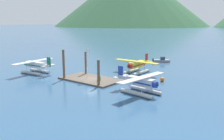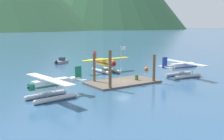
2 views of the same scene
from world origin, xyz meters
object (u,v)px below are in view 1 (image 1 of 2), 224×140
at_px(seaplane_yellow_bow_right, 137,66).
at_px(boat_grey_open_north, 162,60).
at_px(flagpole, 87,60).
at_px(fuel_drum, 99,79).
at_px(seaplane_white_port_aft, 35,66).
at_px(seaplane_silver_stbd_aft, 141,84).
at_px(mooring_buoy, 162,79).

bearing_deg(seaplane_yellow_bow_right, boat_grey_open_north, 97.36).
xyz_separation_m(flagpole, fuel_drum, (3.01, -0.12, -3.21)).
relative_size(flagpole, seaplane_white_port_aft, 0.56).
distance_m(fuel_drum, seaplane_yellow_bow_right, 11.21).
bearing_deg(seaplane_yellow_bow_right, seaplane_silver_stbd_aft, -55.53).
height_order(seaplane_white_port_aft, seaplane_silver_stbd_aft, same).
bearing_deg(flagpole, seaplane_white_port_aft, -168.77).
bearing_deg(boat_grey_open_north, mooring_buoy, -63.41).
distance_m(flagpole, seaplane_yellow_bow_right, 11.98).
distance_m(flagpole, seaplane_white_port_aft, 13.46).
bearing_deg(seaplane_silver_stbd_aft, boat_grey_open_north, 110.31).
xyz_separation_m(flagpole, mooring_buoy, (11.90, 7.60, -3.53)).
bearing_deg(mooring_buoy, seaplane_yellow_bow_right, 156.39).
relative_size(seaplane_yellow_bow_right, boat_grey_open_north, 2.41).
height_order(flagpole, seaplane_silver_stbd_aft, flagpole).
bearing_deg(seaplane_white_port_aft, boat_grey_open_north, 63.40).
height_order(flagpole, seaplane_white_port_aft, flagpole).
bearing_deg(seaplane_yellow_bow_right, fuel_drum, -95.67).
xyz_separation_m(fuel_drum, boat_grey_open_north, (-1.01, 27.49, -0.25)).
xyz_separation_m(seaplane_white_port_aft, boat_grey_open_north, (15.00, 29.95, -1.09)).
relative_size(fuel_drum, boat_grey_open_north, 0.20).
bearing_deg(mooring_buoy, flagpole, -147.43).
bearing_deg(flagpole, fuel_drum, -2.30).
xyz_separation_m(fuel_drum, mooring_buoy, (8.88, 7.72, -0.33)).
bearing_deg(boat_grey_open_north, fuel_drum, -87.89).
distance_m(fuel_drum, seaplane_white_port_aft, 16.22).
height_order(flagpole, seaplane_yellow_bow_right, flagpole).
relative_size(mooring_buoy, boat_grey_open_north, 0.19).
distance_m(flagpole, mooring_buoy, 14.55).
distance_m(mooring_buoy, seaplane_silver_stbd_aft, 9.18).
xyz_separation_m(mooring_buoy, seaplane_silver_stbd_aft, (0.78, -9.07, 1.16)).
height_order(seaplane_yellow_bow_right, boat_grey_open_north, seaplane_yellow_bow_right).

